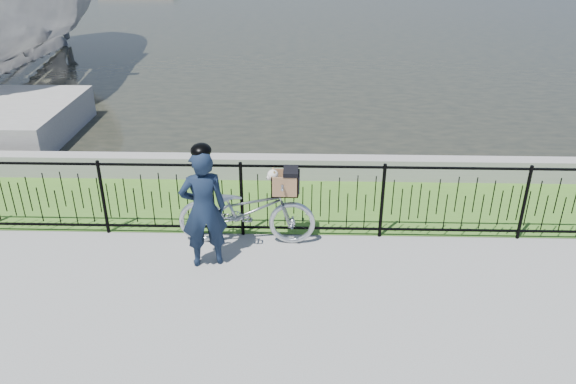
{
  "coord_description": "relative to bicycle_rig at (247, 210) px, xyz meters",
  "views": [
    {
      "loc": [
        -0.14,
        -5.51,
        4.23
      ],
      "look_at": [
        -0.32,
        1.0,
        1.0
      ],
      "focal_mm": 35.0,
      "sensor_mm": 36.0,
      "label": 1
    }
  ],
  "objects": [
    {
      "name": "ground",
      "position": [
        0.9,
        -1.4,
        -0.52
      ],
      "size": [
        120.0,
        120.0,
        0.0
      ],
      "primitive_type": "plane",
      "color": "gray",
      "rests_on": "ground"
    },
    {
      "name": "grass_strip",
      "position": [
        0.9,
        1.2,
        -0.51
      ],
      "size": [
        60.0,
        2.0,
        0.01
      ],
      "primitive_type": "cube",
      "color": "#437223",
      "rests_on": "ground"
    },
    {
      "name": "quay_wall",
      "position": [
        0.9,
        2.2,
        -0.32
      ],
      "size": [
        60.0,
        0.3,
        0.4
      ],
      "primitive_type": "cube",
      "color": "gray",
      "rests_on": "ground"
    },
    {
      "name": "fence",
      "position": [
        0.9,
        0.2,
        0.06
      ],
      "size": [
        14.0,
        0.06,
        1.15
      ],
      "primitive_type": null,
      "color": "black",
      "rests_on": "ground"
    },
    {
      "name": "bicycle_rig",
      "position": [
        0.0,
        0.0,
        0.0
      ],
      "size": [
        1.93,
        0.67,
        1.16
      ],
      "color": "#B2B8BF",
      "rests_on": "ground"
    },
    {
      "name": "cyclist",
      "position": [
        -0.51,
        -0.56,
        0.33
      ],
      "size": [
        0.68,
        0.54,
        1.71
      ],
      "color": "black",
      "rests_on": "ground"
    }
  ]
}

